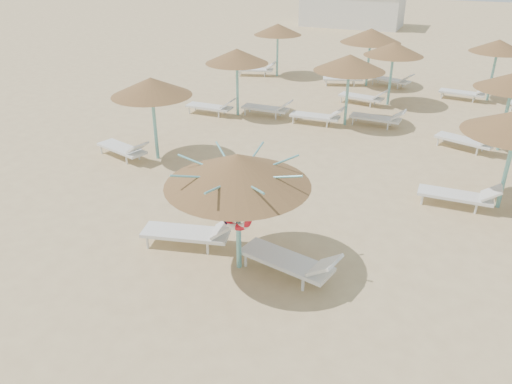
% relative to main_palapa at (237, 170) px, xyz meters
% --- Properties ---
extents(ground, '(120.00, 120.00, 0.00)m').
position_rel_main_palapa_xyz_m(ground, '(0.15, 0.20, -2.31)').
color(ground, tan).
rests_on(ground, ground).
extents(main_palapa, '(2.97, 2.97, 2.67)m').
position_rel_main_palapa_xyz_m(main_palapa, '(0.00, 0.00, 0.00)').
color(main_palapa, '#6DBDBE').
rests_on(main_palapa, ground).
extents(lounger_main_a, '(2.26, 1.13, 0.79)m').
position_rel_main_palapa_xyz_m(lounger_main_a, '(-1.35, 0.33, -1.94)').
color(lounger_main_a, white).
rests_on(lounger_main_a, ground).
extents(lounger_main_b, '(2.29, 1.13, 0.80)m').
position_rel_main_palapa_xyz_m(lounger_main_b, '(1.17, 0.11, -1.93)').
color(lounger_main_b, white).
rests_on(lounger_main_b, ground).
extents(palapa_field, '(18.85, 14.57, 2.72)m').
position_rel_main_palapa_xyz_m(palapa_field, '(2.56, 10.95, -0.01)').
color(palapa_field, '#6DBDBE').
rests_on(palapa_field, ground).
extents(service_hut, '(8.40, 4.40, 3.25)m').
position_rel_main_palapa_xyz_m(service_hut, '(-5.85, 35.20, -0.67)').
color(service_hut, silver).
rests_on(service_hut, ground).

